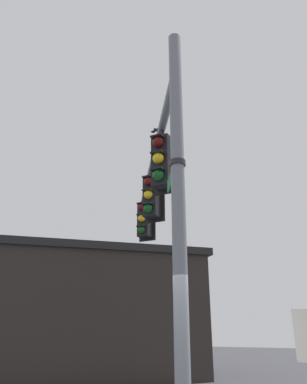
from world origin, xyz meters
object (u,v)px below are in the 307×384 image
object	(u,v)px
traffic_light_mid_inner	(151,196)
street_name_sign	(174,172)
traffic_light_mid_outer	(144,219)
bird_flying	(157,130)
traffic_light_nearest_pole	(162,161)

from	to	relation	value
traffic_light_mid_inner	street_name_sign	world-z (taller)	traffic_light_mid_inner
traffic_light_mid_outer	bird_flying	xyz separation A→B (m)	(-0.28, -0.27, 3.09)
traffic_light_mid_outer	bird_flying	size ratio (longest dim) A/B	2.87
traffic_light_mid_inner	bird_flying	size ratio (longest dim) A/B	2.87
bird_flying	traffic_light_mid_outer	bearing A→B (deg)	44.01
traffic_light_nearest_pole	traffic_light_mid_inner	distance (m)	2.05
traffic_light_mid_outer	street_name_sign	distance (m)	5.48
traffic_light_mid_inner	bird_flying	world-z (taller)	bird_flying
traffic_light_nearest_pole	street_name_sign	xyz separation A→B (m)	(-0.75, 1.10, -0.79)
traffic_light_nearest_pole	bird_flying	size ratio (longest dim) A/B	2.87
traffic_light_nearest_pole	street_name_sign	distance (m)	1.54
traffic_light_mid_inner	street_name_sign	bearing A→B (deg)	123.93
traffic_light_mid_outer	traffic_light_nearest_pole	bearing A→B (deg)	123.73
traffic_light_nearest_pole	traffic_light_mid_outer	world-z (taller)	same
traffic_light_nearest_pole	traffic_light_mid_inner	world-z (taller)	same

